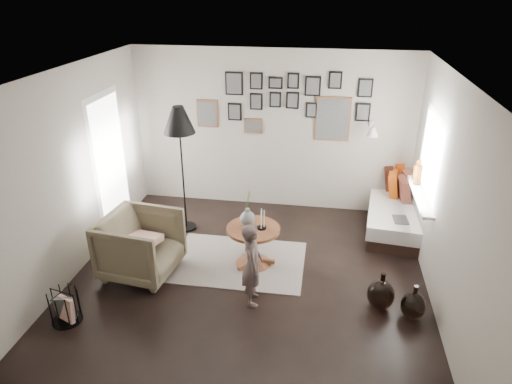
% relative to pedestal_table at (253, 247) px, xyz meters
% --- Properties ---
extents(ground, '(4.80, 4.80, 0.00)m').
position_rel_pedestal_table_xyz_m(ground, '(-0.01, -0.54, -0.26)').
color(ground, black).
rests_on(ground, ground).
extents(wall_back, '(4.50, 0.00, 4.50)m').
position_rel_pedestal_table_xyz_m(wall_back, '(-0.01, 1.86, 1.04)').
color(wall_back, '#9E968A').
rests_on(wall_back, ground).
extents(wall_front, '(4.50, 0.00, 4.50)m').
position_rel_pedestal_table_xyz_m(wall_front, '(-0.01, -2.94, 1.04)').
color(wall_front, '#9E968A').
rests_on(wall_front, ground).
extents(wall_left, '(0.00, 4.80, 4.80)m').
position_rel_pedestal_table_xyz_m(wall_left, '(-2.26, -0.54, 1.04)').
color(wall_left, '#9E968A').
rests_on(wall_left, ground).
extents(wall_right, '(0.00, 4.80, 4.80)m').
position_rel_pedestal_table_xyz_m(wall_right, '(2.24, -0.54, 1.04)').
color(wall_right, '#9E968A').
rests_on(wall_right, ground).
extents(ceiling, '(4.80, 4.80, 0.00)m').
position_rel_pedestal_table_xyz_m(ceiling, '(-0.01, -0.54, 2.34)').
color(ceiling, white).
rests_on(ceiling, wall_back).
extents(door_left, '(0.00, 2.14, 2.14)m').
position_rel_pedestal_table_xyz_m(door_left, '(-2.24, 0.66, 0.79)').
color(door_left, white).
rests_on(door_left, wall_left).
extents(window_right, '(0.15, 1.32, 1.30)m').
position_rel_pedestal_table_xyz_m(window_right, '(2.17, 0.80, 0.67)').
color(window_right, white).
rests_on(window_right, wall_right).
extents(gallery_wall, '(2.74, 0.03, 1.08)m').
position_rel_pedestal_table_xyz_m(gallery_wall, '(0.28, 1.84, 1.48)').
color(gallery_wall, brown).
rests_on(gallery_wall, wall_back).
extents(wall_sconce, '(0.18, 0.36, 0.16)m').
position_rel_pedestal_table_xyz_m(wall_sconce, '(1.54, 1.59, 1.20)').
color(wall_sconce, white).
rests_on(wall_sconce, wall_back).
extents(rug, '(1.79, 1.26, 0.01)m').
position_rel_pedestal_table_xyz_m(rug, '(-0.21, 0.00, -0.25)').
color(rug, silver).
rests_on(rug, ground).
extents(pedestal_table, '(0.71, 0.71, 0.56)m').
position_rel_pedestal_table_xyz_m(pedestal_table, '(0.00, 0.00, 0.00)').
color(pedestal_table, brown).
rests_on(pedestal_table, ground).
extents(vase, '(0.20, 0.20, 0.51)m').
position_rel_pedestal_table_xyz_m(vase, '(-0.08, 0.02, 0.46)').
color(vase, black).
rests_on(vase, pedestal_table).
extents(candles, '(0.12, 0.12, 0.26)m').
position_rel_pedestal_table_xyz_m(candles, '(0.11, 0.00, 0.43)').
color(candles, black).
rests_on(candles, pedestal_table).
extents(daybed, '(0.98, 1.89, 0.89)m').
position_rel_pedestal_table_xyz_m(daybed, '(1.99, 1.45, 0.02)').
color(daybed, black).
rests_on(daybed, ground).
extents(magazine_on_daybed, '(0.22, 0.28, 0.01)m').
position_rel_pedestal_table_xyz_m(magazine_on_daybed, '(1.99, 0.82, 0.16)').
color(magazine_on_daybed, black).
rests_on(magazine_on_daybed, daybed).
extents(armchair, '(1.01, 0.99, 0.83)m').
position_rel_pedestal_table_xyz_m(armchair, '(-1.40, -0.43, 0.16)').
color(armchair, brown).
rests_on(armchair, ground).
extents(armchair_cushion, '(0.43, 0.44, 0.17)m').
position_rel_pedestal_table_xyz_m(armchair_cushion, '(-1.37, -0.38, 0.22)').
color(armchair_cushion, silver).
rests_on(armchair_cushion, armchair).
extents(floor_lamp, '(0.45, 0.45, 1.93)m').
position_rel_pedestal_table_xyz_m(floor_lamp, '(-1.19, 0.80, 1.41)').
color(floor_lamp, black).
rests_on(floor_lamp, ground).
extents(magazine_basket, '(0.38, 0.38, 0.40)m').
position_rel_pedestal_table_xyz_m(magazine_basket, '(-1.90, -1.47, -0.06)').
color(magazine_basket, black).
rests_on(magazine_basket, ground).
extents(demijohn_large, '(0.32, 0.32, 0.48)m').
position_rel_pedestal_table_xyz_m(demijohn_large, '(1.62, -0.67, -0.07)').
color(demijohn_large, black).
rests_on(demijohn_large, ground).
extents(demijohn_small, '(0.28, 0.28, 0.44)m').
position_rel_pedestal_table_xyz_m(demijohn_small, '(1.97, -0.79, -0.09)').
color(demijohn_small, black).
rests_on(demijohn_small, ground).
extents(child, '(0.32, 0.42, 1.04)m').
position_rel_pedestal_table_xyz_m(child, '(0.12, -0.79, 0.26)').
color(child, brown).
rests_on(child, ground).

